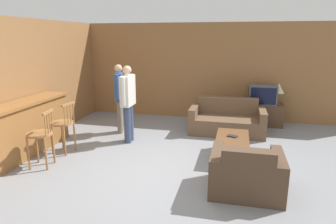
% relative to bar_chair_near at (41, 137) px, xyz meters
% --- Properties ---
extents(ground_plane, '(24.00, 24.00, 0.00)m').
position_rel_bar_chair_near_xyz_m(ground_plane, '(2.16, 0.23, -0.55)').
color(ground_plane, gray).
extents(wall_back, '(9.40, 0.08, 2.60)m').
position_rel_bar_chair_near_xyz_m(wall_back, '(2.16, 3.96, 0.75)').
color(wall_back, olive).
rests_on(wall_back, ground_plane).
extents(wall_left, '(0.08, 8.73, 2.60)m').
position_rel_bar_chair_near_xyz_m(wall_left, '(-1.00, 1.60, 0.75)').
color(wall_left, olive).
rests_on(wall_left, ground_plane).
extents(bar_counter, '(0.55, 2.45, 1.03)m').
position_rel_bar_chair_near_xyz_m(bar_counter, '(-0.66, 0.34, -0.02)').
color(bar_counter, brown).
rests_on(bar_counter, ground_plane).
extents(bar_chair_near, '(0.50, 0.50, 1.01)m').
position_rel_bar_chair_near_xyz_m(bar_chair_near, '(0.00, 0.00, 0.00)').
color(bar_chair_near, '#996638').
rests_on(bar_chair_near, ground_plane).
extents(bar_chair_mid, '(0.49, 0.49, 1.01)m').
position_rel_bar_chair_near_xyz_m(bar_chair_mid, '(0.00, 0.69, 0.00)').
color(bar_chair_mid, '#996638').
rests_on(bar_chair_mid, ground_plane).
extents(couch_far, '(1.74, 0.95, 0.79)m').
position_rel_bar_chair_near_xyz_m(couch_far, '(3.07, 2.74, -0.27)').
color(couch_far, brown).
rests_on(couch_far, ground_plane).
extents(armchair_near, '(1.03, 0.90, 0.77)m').
position_rel_bar_chair_near_xyz_m(armchair_near, '(3.46, -0.12, -0.27)').
color(armchair_near, '#4C3828').
rests_on(armchair_near, ground_plane).
extents(coffee_table, '(0.60, 1.06, 0.41)m').
position_rel_bar_chair_near_xyz_m(coffee_table, '(3.23, 1.15, -0.19)').
color(coffee_table, brown).
rests_on(coffee_table, ground_plane).
extents(tv_unit, '(1.06, 0.52, 0.56)m').
position_rel_bar_chair_near_xyz_m(tv_unit, '(3.90, 3.56, -0.26)').
color(tv_unit, '#513823').
rests_on(tv_unit, ground_plane).
extents(tv, '(0.68, 0.49, 0.49)m').
position_rel_bar_chair_near_xyz_m(tv, '(3.90, 3.56, 0.26)').
color(tv, '#4C4C4C').
rests_on(tv, tv_unit).
extents(book_on_table, '(0.21, 0.17, 0.02)m').
position_rel_bar_chair_near_xyz_m(book_on_table, '(3.23, 1.16, -0.12)').
color(book_on_table, black).
rests_on(book_on_table, coffee_table).
extents(table_lamp, '(0.27, 0.27, 0.53)m').
position_rel_bar_chair_near_xyz_m(table_lamp, '(4.28, 3.56, 0.41)').
color(table_lamp, brown).
rests_on(table_lamp, tv_unit).
extents(person_by_window, '(0.24, 0.51, 1.61)m').
position_rel_bar_chair_near_xyz_m(person_by_window, '(0.59, 2.14, 0.37)').
color(person_by_window, '#756B5B').
rests_on(person_by_window, ground_plane).
extents(person_by_counter, '(0.20, 0.62, 1.65)m').
position_rel_bar_chair_near_xyz_m(person_by_counter, '(1.02, 1.58, 0.38)').
color(person_by_counter, '#384260').
rests_on(person_by_counter, ground_plane).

